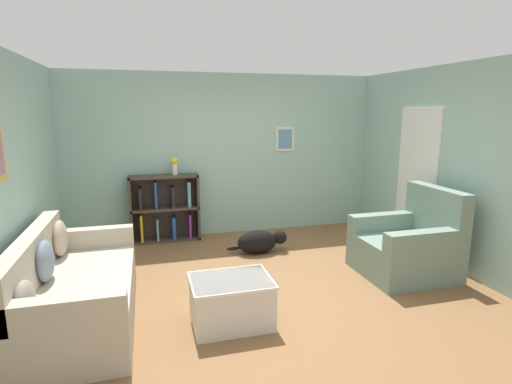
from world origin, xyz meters
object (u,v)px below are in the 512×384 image
at_px(coffee_table, 231,300).
at_px(recliner_chair, 409,246).
at_px(bookshelf, 165,209).
at_px(couch, 74,291).
at_px(vase, 175,165).
at_px(dog, 260,241).

bearing_deg(coffee_table, recliner_chair, 14.09).
xyz_separation_m(bookshelf, recliner_chair, (2.86, -2.15, -0.15)).
distance_m(couch, bookshelf, 2.53).
distance_m(couch, vase, 2.71).
bearing_deg(couch, dog, 31.13).
distance_m(bookshelf, recliner_chair, 3.58).
relative_size(recliner_chair, vase, 4.02).
relative_size(coffee_table, dog, 0.87).
bearing_deg(recliner_chair, dog, 143.06).
relative_size(recliner_chair, coffee_table, 1.42).
distance_m(couch, recliner_chair, 3.85).
distance_m(coffee_table, vase, 2.91).
xyz_separation_m(recliner_chair, vase, (-2.69, 2.13, 0.84)).
height_order(recliner_chair, dog, recliner_chair).
height_order(couch, recliner_chair, recliner_chair).
bearing_deg(vase, coffee_table, -83.82).
bearing_deg(recliner_chair, bookshelf, 143.00).
bearing_deg(dog, recliner_chair, -36.94).
relative_size(couch, recliner_chair, 1.84).
bearing_deg(dog, couch, -148.87).
xyz_separation_m(bookshelf, vase, (0.17, -0.02, 0.69)).
bearing_deg(couch, vase, 63.25).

